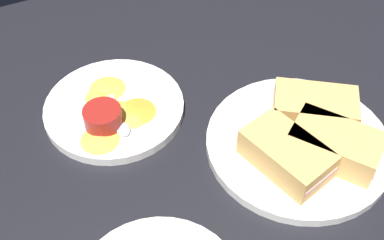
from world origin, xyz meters
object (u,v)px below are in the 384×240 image
ramekin_light_gravy (103,117)px  spoon_by_gravy_ramekin (121,124)px  plate_sandwich_main (298,144)px  plate_chips_companion (114,108)px  ramekin_dark_sauce (322,109)px  spoon_by_dark_ramekin (294,132)px  sandwich_half_near (286,154)px  sandwich_half_far (335,145)px  sandwich_half_extra (314,108)px

ramekin_light_gravy → spoon_by_gravy_ramekin: (-1.41, -2.41, -1.41)cm
plate_sandwich_main → plate_chips_companion: 30.79cm
ramekin_dark_sauce → spoon_by_dark_ramekin: (-1.02, 5.90, -1.66)cm
ramekin_dark_sauce → spoon_by_gravy_ramekin: 32.36cm
plate_sandwich_main → sandwich_half_near: (-2.95, 4.64, 3.20)cm
sandwich_half_near → sandwich_half_far: (-1.69, -7.59, 0.00)cm
plate_chips_companion → sandwich_half_near: bearing=-141.3°
ramekin_light_gravy → spoon_by_gravy_ramekin: ramekin_light_gravy is taller
sandwich_half_extra → spoon_by_dark_ramekin: bearing=106.8°
plate_sandwich_main → spoon_by_gravy_ramekin: size_ratio=2.91×
sandwich_half_far → ramekin_light_gravy: size_ratio=2.45×
spoon_by_gravy_ramekin → ramekin_light_gravy: bearing=59.6°
spoon_by_gravy_ramekin → sandwich_half_near: bearing=-133.7°
spoon_by_dark_ramekin → sandwich_half_far: bearing=-155.1°
ramekin_dark_sauce → spoon_by_gravy_ramekin: bearing=66.9°
plate_sandwich_main → sandwich_half_extra: 6.36cm
sandwich_half_near → sandwich_half_extra: 10.99cm
plate_sandwich_main → spoon_by_dark_ramekin: 1.95cm
sandwich_half_far → plate_chips_companion: sandwich_half_far is taller
sandwich_half_extra → spoon_by_dark_ramekin: (-1.38, 4.57, -2.04)cm
ramekin_light_gravy → sandwich_half_far: bearing=-126.2°
ramekin_light_gravy → spoon_by_gravy_ramekin: bearing=-120.4°
spoon_by_dark_ramekin → ramekin_dark_sauce: bearing=-80.2°
ramekin_light_gravy → spoon_by_gravy_ramekin: size_ratio=0.62×
ramekin_dark_sauce → spoon_by_dark_ramekin: 6.22cm
ramekin_dark_sauce → ramekin_light_gravy: bearing=66.3°
sandwich_half_extra → spoon_by_gravy_ramekin: 31.02cm
spoon_by_dark_ramekin → ramekin_light_gravy: (15.13, 26.23, 1.41)cm
plate_sandwich_main → plate_chips_companion: same height
sandwich_half_near → plate_chips_companion: (23.17, 18.59, -3.20)cm
sandwich_half_far → sandwich_half_extra: bearing=-12.5°
sandwich_half_far → ramekin_dark_sauce: bearing=-22.7°
ramekin_dark_sauce → plate_sandwich_main: bearing=113.5°
sandwich_half_near → plate_chips_companion: sandwich_half_near is taller
sandwich_half_extra → ramekin_dark_sauce: bearing=-105.1°
sandwich_half_near → sandwich_half_extra: bearing=-57.5°
sandwich_half_near → sandwich_half_far: bearing=-102.5°
plate_sandwich_main → ramekin_light_gravy: ramekin_light_gravy is taller
sandwich_half_extra → sandwich_half_near: bearing=122.5°
spoon_by_dark_ramekin → plate_sandwich_main: bearing=177.4°
sandwich_half_extra → ramekin_light_gravy: (13.75, 30.79, -0.63)cm
plate_sandwich_main → sandwich_half_far: bearing=-147.5°
sandwich_half_extra → ramekin_light_gravy: 33.73cm
spoon_by_gravy_ramekin → ramekin_dark_sauce: bearing=-113.1°
plate_chips_companion → spoon_by_gravy_ramekin: (-4.93, 0.52, 1.16)cm
spoon_by_dark_ramekin → plate_chips_companion: spoon_by_dark_ramekin is taller
sandwich_half_far → plate_chips_companion: size_ratio=0.64×
plate_sandwich_main → spoon_by_dark_ramekin: bearing=-2.6°
ramekin_light_gravy → spoon_by_dark_ramekin: bearing=-120.0°
ramekin_dark_sauce → sandwich_half_near: bearing=117.6°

